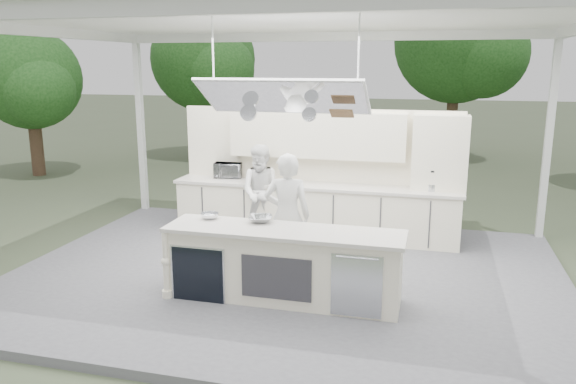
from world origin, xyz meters
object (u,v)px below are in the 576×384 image
(back_counter, at_px, (314,210))
(sous_chef, at_px, (263,192))
(demo_island, at_px, (282,264))
(head_chef, at_px, (287,216))

(back_counter, xyz_separation_m, sous_chef, (-0.84, -0.35, 0.35))
(sous_chef, bearing_deg, back_counter, 14.78)
(demo_island, bearing_deg, head_chef, 100.09)
(head_chef, relative_size, sous_chef, 1.09)
(head_chef, distance_m, sous_chef, 1.87)
(back_counter, bearing_deg, sous_chef, -157.41)
(demo_island, height_order, back_counter, same)
(demo_island, bearing_deg, back_counter, 93.63)
(demo_island, relative_size, head_chef, 1.72)
(demo_island, relative_size, back_counter, 0.61)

